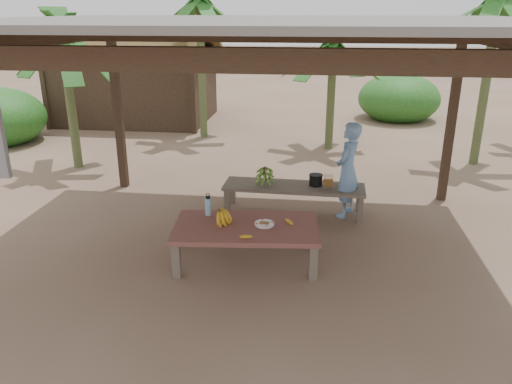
# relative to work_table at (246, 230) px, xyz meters

# --- Properties ---
(ground) EXTENTS (80.00, 80.00, 0.00)m
(ground) POSITION_rel_work_table_xyz_m (0.19, 0.31, -0.43)
(ground) COLOR brown
(ground) RESTS_ON ground
(pavilion) EXTENTS (6.60, 5.60, 2.95)m
(pavilion) POSITION_rel_work_table_xyz_m (0.17, 0.29, 2.34)
(pavilion) COLOR black
(pavilion) RESTS_ON ground
(work_table) EXTENTS (1.88, 1.16, 0.50)m
(work_table) POSITION_rel_work_table_xyz_m (0.00, 0.00, 0.00)
(work_table) COLOR brown
(work_table) RESTS_ON ground
(bench) EXTENTS (2.22, 0.68, 0.45)m
(bench) POSITION_rel_work_table_xyz_m (0.51, 1.73, -0.04)
(bench) COLOR brown
(bench) RESTS_ON ground
(ripe_banana_bunch) EXTENTS (0.31, 0.27, 0.19)m
(ripe_banana_bunch) POSITION_rel_work_table_xyz_m (-0.35, 0.06, 0.16)
(ripe_banana_bunch) COLOR yellow
(ripe_banana_bunch) RESTS_ON work_table
(plate) EXTENTS (0.25, 0.25, 0.04)m
(plate) POSITION_rel_work_table_xyz_m (0.23, 0.03, 0.08)
(plate) COLOR white
(plate) RESTS_ON work_table
(loose_banana_front) EXTENTS (0.17, 0.12, 0.04)m
(loose_banana_front) POSITION_rel_work_table_xyz_m (0.05, -0.37, 0.09)
(loose_banana_front) COLOR yellow
(loose_banana_front) RESTS_ON work_table
(loose_banana_side) EXTENTS (0.14, 0.14, 0.04)m
(loose_banana_side) POSITION_rel_work_table_xyz_m (0.53, 0.14, 0.09)
(loose_banana_side) COLOR yellow
(loose_banana_side) RESTS_ON work_table
(water_flask) EXTENTS (0.08, 0.08, 0.30)m
(water_flask) POSITION_rel_work_table_xyz_m (-0.54, 0.28, 0.19)
(water_flask) COLOR #4396D2
(water_flask) RESTS_ON work_table
(green_banana_stalk) EXTENTS (0.27, 0.27, 0.30)m
(green_banana_stalk) POSITION_rel_work_table_xyz_m (0.05, 1.75, 0.16)
(green_banana_stalk) COLOR #598C2D
(green_banana_stalk) RESTS_ON bench
(cooking_pot) EXTENTS (0.20, 0.20, 0.17)m
(cooking_pot) POSITION_rel_work_table_xyz_m (0.85, 1.77, 0.10)
(cooking_pot) COLOR black
(cooking_pot) RESTS_ON bench
(skewer_rack) EXTENTS (0.18, 0.09, 0.24)m
(skewer_rack) POSITION_rel_work_table_xyz_m (1.04, 1.66, 0.14)
(skewer_rack) COLOR #A57F47
(skewer_rack) RESTS_ON bench
(woman) EXTENTS (0.54, 0.64, 1.48)m
(woman) POSITION_rel_work_table_xyz_m (1.32, 1.71, 0.31)
(woman) COLOR #6992C7
(woman) RESTS_ON ground
(hut) EXTENTS (4.40, 3.43, 2.85)m
(hut) POSITION_rel_work_table_xyz_m (-4.31, 8.31, 0.67)
(hut) COLOR black
(hut) RESTS_ON ground
(banana_plant_ne) EXTENTS (1.80, 1.80, 3.52)m
(banana_plant_ne) POSITION_rel_work_table_xyz_m (4.13, 4.86, 2.58)
(banana_plant_ne) COLOR #596638
(banana_plant_ne) RESTS_ON ground
(banana_plant_n) EXTENTS (1.80, 1.80, 2.61)m
(banana_plant_n) POSITION_rel_work_table_xyz_m (1.13, 5.71, 1.70)
(banana_plant_n) COLOR #596638
(banana_plant_n) RESTS_ON ground
(banana_plant_nw) EXTENTS (1.80, 1.80, 3.54)m
(banana_plant_nw) POSITION_rel_work_table_xyz_m (-1.99, 6.44, 2.60)
(banana_plant_nw) COLOR #596638
(banana_plant_nw) RESTS_ON ground
(banana_plant_w) EXTENTS (1.80, 1.80, 2.87)m
(banana_plant_w) POSITION_rel_work_table_xyz_m (-4.00, 3.64, 1.95)
(banana_plant_w) COLOR #596638
(banana_plant_w) RESTS_ON ground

